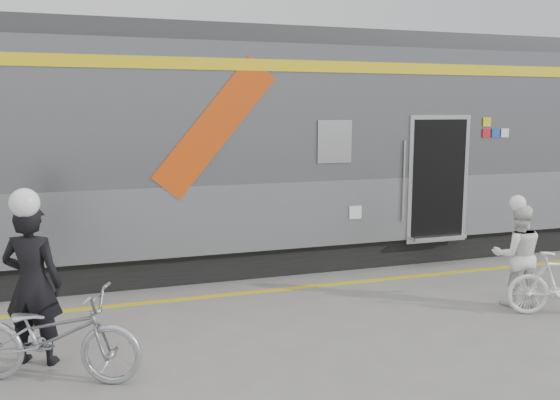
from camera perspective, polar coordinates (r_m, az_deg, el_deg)
name	(u,v)px	position (r m, az deg, el deg)	size (l,w,h in m)	color
ground	(336,340)	(7.41, 5.42, -13.30)	(90.00, 90.00, 0.00)	slate
train	(293,148)	(11.13, 1.25, 5.02)	(24.00, 3.17, 4.10)	black
safety_strip	(281,289)	(9.30, 0.05, -8.60)	(24.00, 0.12, 0.01)	yellow
man	(32,284)	(7.02, -22.72, -7.50)	(0.65, 0.43, 1.79)	black
bicycle_left	(52,336)	(6.60, -21.11, -12.09)	(0.65, 1.87, 0.98)	#A3A6AB
woman	(517,255)	(9.07, 21.87, -4.96)	(0.71, 0.55, 1.45)	white
helmet_man	(26,189)	(6.81, -23.24, 1.02)	(0.31, 0.31, 0.31)	white
helmet_woman	(521,197)	(8.91, 22.17, 0.31)	(0.23, 0.23, 0.23)	white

